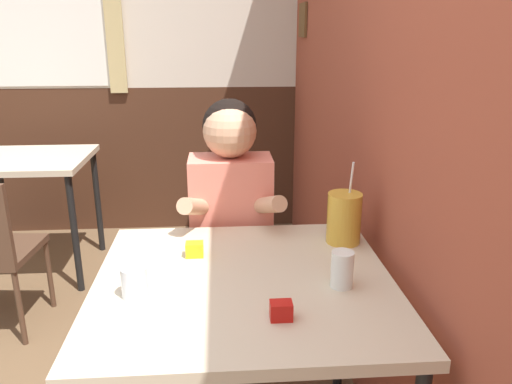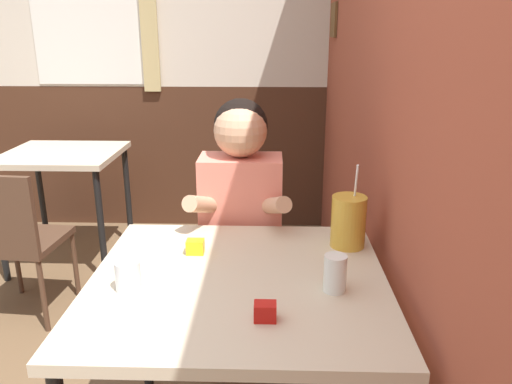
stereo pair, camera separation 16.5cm
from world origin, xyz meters
TOP-DOWN VIEW (x-y plane):
  - brick_wall_right at (1.28, 1.39)m, footprint 0.08×4.78m
  - back_wall at (-0.01, 2.81)m, footprint 5.50×0.09m
  - main_table at (0.74, 0.41)m, footprint 0.93×0.88m
  - background_table at (-0.50, 2.08)m, footprint 0.71×0.67m
  - chair_near_window at (-0.49, 1.37)m, footprint 0.43×0.43m
  - person_seated at (0.72, 0.99)m, footprint 0.42×0.41m
  - cocktail_pitcher at (1.12, 0.67)m, footprint 0.12×0.12m
  - glass_near_pitcher at (0.42, 0.33)m, footprint 0.08×0.08m
  - glass_center at (1.04, 0.35)m, footprint 0.07×0.07m
  - condiment_ketchup at (0.83, 0.18)m, footprint 0.06×0.04m
  - condiment_mustard at (0.58, 0.59)m, footprint 0.06×0.04m

SIDE VIEW (x-z plane):
  - chair_near_window at x=-0.49m, z-range 0.07..0.91m
  - background_table at x=-0.50m, z-range 0.28..1.05m
  - person_seated at x=0.72m, z-range 0.05..1.29m
  - main_table at x=0.74m, z-range 0.31..1.07m
  - condiment_ketchup at x=0.83m, z-range 0.76..0.81m
  - condiment_mustard at x=0.58m, z-range 0.76..0.81m
  - glass_near_pitcher at x=0.42m, z-range 0.76..0.86m
  - glass_center at x=1.04m, z-range 0.76..0.88m
  - cocktail_pitcher at x=1.12m, z-range 0.70..1.01m
  - brick_wall_right at x=1.28m, z-range 0.00..2.70m
  - back_wall at x=-0.01m, z-range 0.01..2.71m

